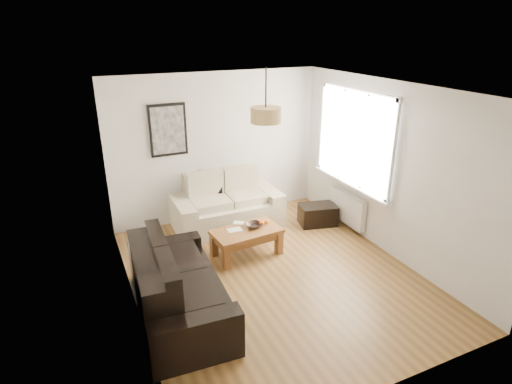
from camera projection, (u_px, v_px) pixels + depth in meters
name	position (u px, v px, depth m)	size (l,w,h in m)	color
floor	(274.00, 274.00, 6.00)	(4.50, 4.50, 0.00)	brown
ceiling	(277.00, 89.00, 5.03)	(3.80, 4.50, 0.00)	white
wall_back	(217.00, 147.00, 7.41)	(3.80, 0.04, 2.60)	silver
wall_front	(394.00, 277.00, 3.62)	(3.80, 0.04, 2.60)	silver
wall_left	(126.00, 215.00, 4.78)	(0.04, 4.50, 2.60)	silver
wall_right	(389.00, 170.00, 6.25)	(0.04, 4.50, 2.60)	silver
window_bay	(355.00, 138.00, 6.80)	(0.14, 1.90, 1.60)	white
radiator	(347.00, 208.00, 7.24)	(0.10, 0.90, 0.52)	white
poster	(168.00, 130.00, 6.91)	(0.62, 0.04, 0.87)	black
pendant_shade	(266.00, 115.00, 5.42)	(0.40, 0.40, 0.20)	tan
loveseat_cream	(227.00, 201.00, 7.32)	(1.84, 1.00, 0.91)	#C3B49D
sofa_leather	(178.00, 282.00, 5.05)	(2.01, 0.98, 0.87)	black
coffee_table	(247.00, 242.00, 6.44)	(1.03, 0.56, 0.42)	brown
ottoman	(318.00, 215.00, 7.45)	(0.64, 0.41, 0.36)	black
cushion_left	(210.00, 182.00, 7.31)	(0.41, 0.13, 0.41)	black
cushion_right	(238.00, 178.00, 7.52)	(0.38, 0.12, 0.38)	black
fruit_bowl	(254.00, 225.00, 6.45)	(0.24, 0.24, 0.06)	black
orange_a	(262.00, 223.00, 6.48)	(0.06, 0.06, 0.06)	orange
orange_b	(266.00, 222.00, 6.53)	(0.07, 0.07, 0.07)	orange
orange_c	(261.00, 223.00, 6.49)	(0.07, 0.07, 0.07)	#D85512
papers	(235.00, 230.00, 6.36)	(0.22, 0.15, 0.01)	white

